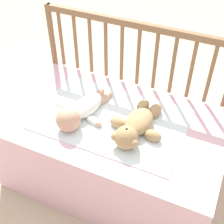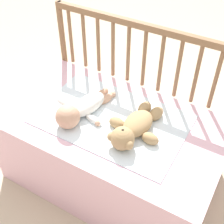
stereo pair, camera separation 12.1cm
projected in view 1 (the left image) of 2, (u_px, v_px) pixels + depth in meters
The scene contains 6 objects.
ground_plane at pixel (112, 177), 1.98m from camera, with size 12.00×12.00×0.00m, color #C6B293.
crib_mattress at pixel (112, 151), 1.82m from camera, with size 1.20×0.69×0.49m.
crib_rail at pixel (138, 64), 1.81m from camera, with size 1.20×0.04×0.89m.
blanket at pixel (111, 119), 1.66m from camera, with size 0.79×0.50×0.01m.
teddy_bear at pixel (136, 126), 1.56m from camera, with size 0.29×0.39×0.12m.
baby at pixel (81, 111), 1.64m from camera, with size 0.29×0.41×0.13m.
Camera 1 is at (0.49, -1.09, 1.63)m, focal length 50.00 mm.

